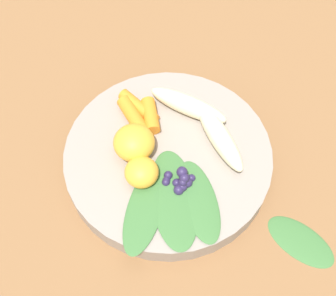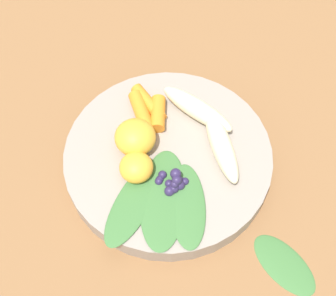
# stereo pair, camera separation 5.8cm
# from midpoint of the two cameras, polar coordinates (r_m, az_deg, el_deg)

# --- Properties ---
(ground_plane) EXTENTS (2.40, 2.40, 0.00)m
(ground_plane) POSITION_cam_midpoint_polar(r_m,az_deg,el_deg) (0.61, -2.69, -2.18)
(ground_plane) COLOR brown
(bowl) EXTENTS (0.27, 0.27, 0.03)m
(bowl) POSITION_cam_midpoint_polar(r_m,az_deg,el_deg) (0.60, -2.75, -1.48)
(bowl) COLOR gray
(bowl) RESTS_ON ground_plane
(banana_peeled_left) EXTENTS (0.10, 0.09, 0.03)m
(banana_peeled_left) POSITION_cam_midpoint_polar(r_m,az_deg,el_deg) (0.61, -0.14, 5.26)
(banana_peeled_left) COLOR beige
(banana_peeled_left) RESTS_ON bowl
(banana_peeled_right) EXTENTS (0.05, 0.12, 0.03)m
(banana_peeled_right) POSITION_cam_midpoint_polar(r_m,az_deg,el_deg) (0.58, 3.87, 0.92)
(banana_peeled_right) COLOR beige
(banana_peeled_right) RESTS_ON bowl
(orange_segment_near) EXTENTS (0.04, 0.04, 0.03)m
(orange_segment_near) POSITION_cam_midpoint_polar(r_m,az_deg,el_deg) (0.55, -6.35, -3.33)
(orange_segment_near) COLOR #F4A833
(orange_segment_near) RESTS_ON bowl
(orange_segment_far) EXTENTS (0.05, 0.05, 0.04)m
(orange_segment_far) POSITION_cam_midpoint_polar(r_m,az_deg,el_deg) (0.57, -7.20, 0.45)
(orange_segment_far) COLOR #F4A833
(orange_segment_far) RESTS_ON bowl
(carrot_front) EXTENTS (0.02, 0.05, 0.02)m
(carrot_front) POSITION_cam_midpoint_polar(r_m,az_deg,el_deg) (0.61, -4.98, 3.92)
(carrot_front) COLOR orange
(carrot_front) RESTS_ON bowl
(carrot_mid_left) EXTENTS (0.05, 0.06, 0.02)m
(carrot_mid_left) POSITION_cam_midpoint_polar(r_m,az_deg,el_deg) (0.62, -6.42, 5.01)
(carrot_mid_left) COLOR orange
(carrot_mid_left) RESTS_ON bowl
(carrot_mid_right) EXTENTS (0.04, 0.06, 0.02)m
(carrot_mid_right) POSITION_cam_midpoint_polar(r_m,az_deg,el_deg) (0.61, -7.15, 3.82)
(carrot_mid_right) COLOR orange
(carrot_mid_right) RESTS_ON bowl
(blueberry_pile) EXTENTS (0.04, 0.04, 0.03)m
(blueberry_pile) POSITION_cam_midpoint_polar(r_m,az_deg,el_deg) (0.55, -1.34, -4.42)
(blueberry_pile) COLOR #2D234C
(blueberry_pile) RESTS_ON bowl
(kale_leaf_left) EXTENTS (0.10, 0.13, 0.01)m
(kale_leaf_left) POSITION_cam_midpoint_polar(r_m,az_deg,el_deg) (0.55, -5.90, -7.79)
(kale_leaf_left) COLOR #3D7038
(kale_leaf_left) RESTS_ON bowl
(kale_leaf_right) EXTENTS (0.07, 0.14, 0.01)m
(kale_leaf_right) POSITION_cam_midpoint_polar(r_m,az_deg,el_deg) (0.55, -2.24, -6.68)
(kale_leaf_right) COLOR #3D7038
(kale_leaf_right) RESTS_ON bowl
(kale_leaf_rear) EXTENTS (0.05, 0.11, 0.01)m
(kale_leaf_rear) POSITION_cam_midpoint_polar(r_m,az_deg,el_deg) (0.55, 0.93, -6.98)
(kale_leaf_rear) COLOR #3D7038
(kale_leaf_rear) RESTS_ON bowl
(kale_leaf_stray) EXTENTS (0.09, 0.10, 0.01)m
(kale_leaf_stray) POSITION_cam_midpoint_polar(r_m,az_deg,el_deg) (0.58, 13.79, -11.65)
(kale_leaf_stray) COLOR #3D7038
(kale_leaf_stray) RESTS_ON ground_plane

